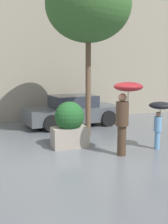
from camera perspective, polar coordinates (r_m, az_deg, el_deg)
ground_plane at (r=7.63m, az=-1.34°, el=-9.90°), size 40.00×40.00×0.00m
building_facade at (r=13.55m, az=-10.39°, el=11.06°), size 18.00×0.30×6.00m
planter_box at (r=8.73m, az=-2.95°, el=-2.41°), size 1.11×0.92×1.44m
person_adult at (r=7.89m, az=8.39°, el=1.69°), size 0.81×0.81×2.08m
person_child at (r=8.80m, az=15.11°, el=-0.07°), size 0.69×0.69×1.45m
parked_car_near at (r=12.16m, az=-2.23°, el=0.15°), size 4.24×2.22×1.30m
street_tree at (r=10.35m, az=0.89°, el=20.79°), size 2.99×2.99×5.87m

